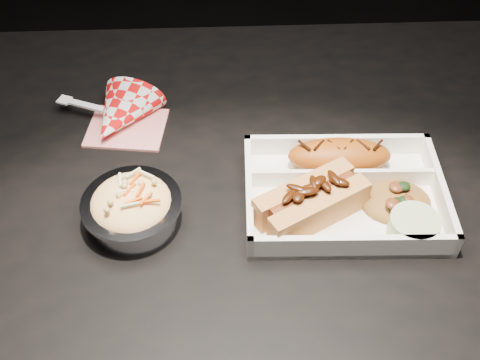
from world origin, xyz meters
The scene contains 8 objects.
dining_table centered at (0.00, 0.00, 0.66)m, with size 1.20×0.80×0.75m.
food_tray centered at (0.12, -0.02, 0.76)m, with size 0.26×0.19×0.04m.
fried_pastry centered at (0.13, 0.04, 0.78)m, with size 0.14×0.05×0.04m, color #A54C10.
hotdog centered at (0.08, -0.04, 0.78)m, with size 0.15×0.12×0.06m.
fried_rice_mound centered at (0.19, -0.03, 0.77)m, with size 0.09×0.07×0.03m, color #A1692E.
cupcake_liner centered at (0.20, -0.08, 0.77)m, with size 0.06×0.06×0.03m, color #B5CC9A.
foil_coleslaw_cup centered at (-0.14, -0.04, 0.78)m, with size 0.12×0.12×0.06m.
napkin_fork centered at (-0.18, 0.15, 0.77)m, with size 0.17×0.14×0.10m.
Camera 1 is at (-0.03, -0.53, 1.34)m, focal length 45.00 mm.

